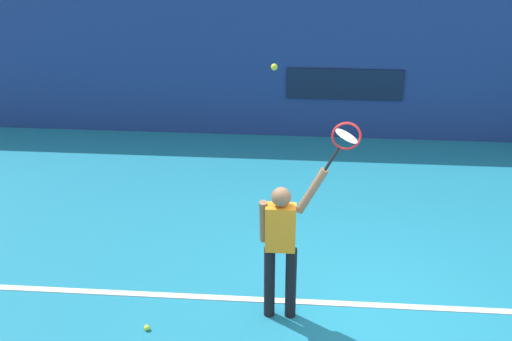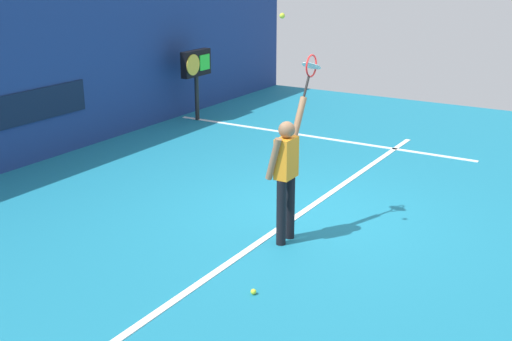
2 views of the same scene
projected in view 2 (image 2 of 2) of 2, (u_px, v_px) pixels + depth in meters
ground_plane at (309, 217)px, 9.89m from camera, size 18.00×18.00×0.00m
back_wall at (34, 81)px, 12.25m from camera, size 18.00×0.20×3.04m
sponsor_banner_center at (41, 104)px, 12.33m from camera, size 2.20×0.03×0.60m
court_baseline at (299, 215)px, 9.96m from camera, size 10.00×0.10×0.01m
court_sideline at (313, 137)px, 14.26m from camera, size 0.10×7.00×0.01m
tennis_player at (286, 171)px, 8.76m from camera, size 0.75×0.31×1.95m
tennis_racket at (311, 68)px, 8.89m from camera, size 0.43×0.27×0.61m
tennis_ball at (282, 16)px, 8.06m from camera, size 0.07×0.07×0.07m
scoreboard_clock at (196, 66)px, 15.35m from camera, size 0.96×0.20×1.65m
spare_ball at (253, 292)px, 7.63m from camera, size 0.07×0.07×0.07m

